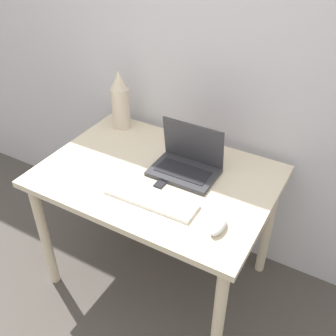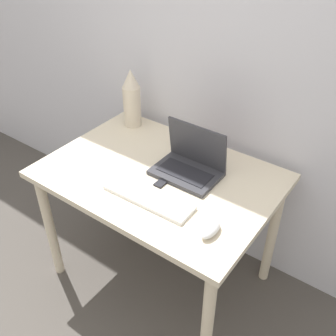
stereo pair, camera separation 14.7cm
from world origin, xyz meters
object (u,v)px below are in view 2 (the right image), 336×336
Objects in this scene: laptop at (190,163)px; vase at (132,99)px; keyboard at (148,197)px; mouse at (211,230)px; mp3_player at (161,183)px.

laptop is 0.54m from vase.
laptop is 0.74× the size of keyboard.
mouse is 0.36m from mp3_player.
vase reaches higher than mp3_player.
keyboard is 3.64× the size of mouse.
vase is (-0.47, 0.45, 0.15)m from keyboard.
keyboard is (-0.03, -0.26, -0.04)m from laptop.
mouse is (0.28, -0.28, -0.03)m from laptop.
laptop is at bearing 70.55° from mp3_player.
mouse is 0.92m from vase.
vase reaches higher than keyboard.
laptop is 4.77× the size of mp3_player.
mouse reaches higher than mp3_player.
mouse is 0.35× the size of vase.
vase is 5.06× the size of mp3_player.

